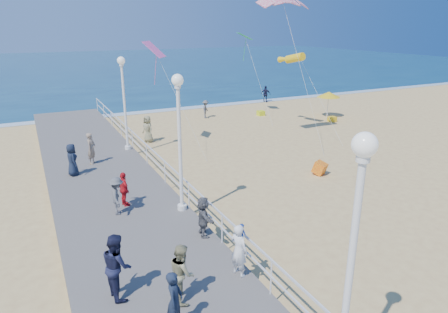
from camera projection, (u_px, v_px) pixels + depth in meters
name	position (u px, v px, depth m)	size (l,w,h in m)	color
ground	(292.00, 194.00, 18.24)	(160.00, 160.00, 0.00)	#DAB872
ocean	(85.00, 66.00, 73.50)	(160.00, 90.00, 0.05)	navy
surf_line	(157.00, 111.00, 35.66)	(160.00, 1.20, 0.04)	white
boardwalk	(129.00, 225.00, 15.01)	(5.00, 44.00, 0.40)	slate
railing	(189.00, 188.00, 15.72)	(0.05, 42.00, 0.55)	white
lamp_post_near	(353.00, 242.00, 7.18)	(0.44, 0.44, 5.32)	white
lamp_post_mid	(179.00, 130.00, 14.83)	(0.44, 0.44, 5.32)	white
lamp_post_far	(124.00, 94.00, 22.48)	(0.44, 0.44, 5.32)	white
woman_holding_toddler	(239.00, 250.00, 11.48)	(0.59, 0.39, 1.62)	white
toddler_held	(241.00, 235.00, 11.55)	(0.34, 0.27, 0.70)	blue
spectator_0	(175.00, 301.00, 9.43)	(0.56, 0.37, 1.55)	#172033
spectator_1	(182.00, 272.00, 10.45)	(0.79, 0.62, 1.63)	#979168
spectator_2	(117.00, 196.00, 15.27)	(0.97, 0.56, 1.50)	#535457
spectator_3	(124.00, 189.00, 15.98)	(0.83, 0.35, 1.42)	red
spectator_4	(72.00, 160.00, 19.21)	(0.77, 0.50, 1.58)	#161E31
spectator_5	(203.00, 216.00, 13.69)	(1.34, 0.43, 1.44)	#55555A
spectator_6	(91.00, 148.00, 20.82)	(0.61, 0.40, 1.67)	gray
spectator_7	(117.00, 266.00, 10.57)	(0.89, 0.69, 1.83)	#191C38
beach_walker_a	(206.00, 109.00, 32.88)	(0.95, 0.55, 1.48)	#545559
beach_walker_b	(266.00, 94.00, 39.52)	(0.96, 0.40, 1.63)	#1A1C3A
beach_walker_c	(148.00, 129.00, 26.04)	(0.87, 0.56, 1.77)	#84805B
box_kite	(320.00, 169.00, 20.53)	(0.55, 0.55, 0.60)	red
beach_umbrella	(329.00, 94.00, 32.76)	(1.90, 1.90, 2.14)	white
beach_chair_left	(261.00, 113.00, 33.97)	(0.55, 0.55, 0.40)	#D0E017
beach_chair_right	(332.00, 119.00, 31.83)	(0.55, 0.55, 0.40)	gold
kite_parafoil	(284.00, 0.00, 23.41)	(3.39, 0.90, 0.30)	#C81746
kite_windsock	(295.00, 58.00, 28.07)	(0.56, 0.56, 2.50)	yellow
kite_diamond_pink	(154.00, 49.00, 23.02)	(1.34, 1.34, 0.02)	#F159A9
kite_diamond_green	(245.00, 36.00, 31.70)	(1.23, 1.23, 0.02)	green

